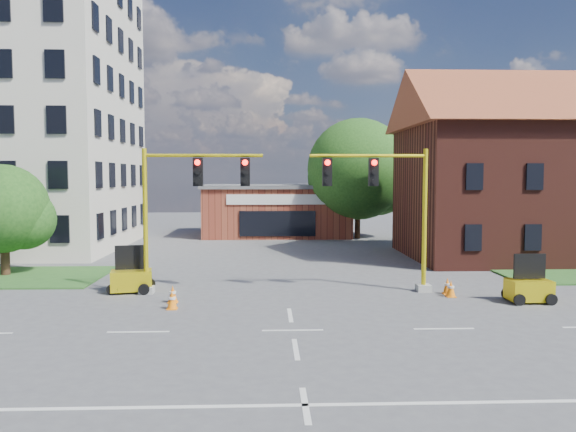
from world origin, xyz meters
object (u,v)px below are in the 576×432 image
(signal_mast_east, at_px, (387,202))
(pickup_white, at_px, (491,251))
(trailer_east, at_px, (529,288))
(trailer_west, at_px, (131,278))
(signal_mast_west, at_px, (184,202))

(signal_mast_east, relative_size, pickup_white, 1.18)
(trailer_east, relative_size, pickup_white, 0.35)
(signal_mast_east, bearing_deg, trailer_west, 178.34)
(signal_mast_west, distance_m, pickup_white, 18.30)
(trailer_west, distance_m, trailer_east, 16.53)
(signal_mast_west, distance_m, trailer_west, 4.08)
(signal_mast_east, height_order, trailer_east, signal_mast_east)
(signal_mast_west, xyz_separation_m, pickup_white, (16.38, 7.53, -3.19))
(signal_mast_west, xyz_separation_m, trailer_west, (-2.36, 0.32, -3.31))
(signal_mast_west, bearing_deg, signal_mast_east, 0.00)
(signal_mast_west, xyz_separation_m, signal_mast_east, (8.71, 0.00, 0.00))
(trailer_west, height_order, trailer_east, trailer_west)
(signal_mast_west, bearing_deg, trailer_east, -9.11)
(signal_mast_east, bearing_deg, signal_mast_west, 180.00)
(signal_mast_east, xyz_separation_m, pickup_white, (7.67, 7.53, -3.19))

